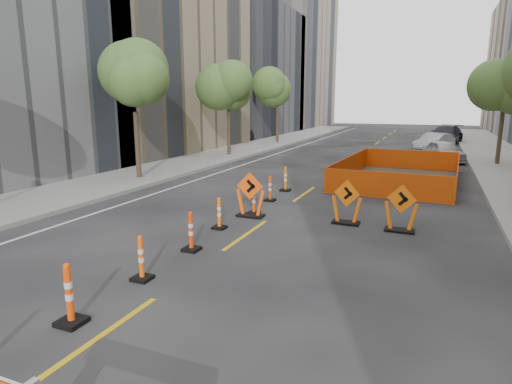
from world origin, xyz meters
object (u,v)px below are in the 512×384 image
at_px(channelizer_4, 191,231).
at_px(chevron_sign_left, 250,195).
at_px(channelizer_7, 270,188).
at_px(chevron_sign_center, 347,202).
at_px(channelizer_6, 254,200).
at_px(chevron_sign_right, 401,208).
at_px(parked_car_mid, 434,143).
at_px(channelizer_2, 69,294).
at_px(parked_car_far, 446,134).
at_px(channelizer_3, 141,258).
at_px(channelizer_5, 219,213).
at_px(parked_car_near, 443,151).
at_px(channelizer_8, 285,179).

distance_m(channelizer_4, chevron_sign_left, 3.66).
relative_size(channelizer_7, chevron_sign_center, 0.71).
distance_m(channelizer_6, chevron_sign_right, 4.80).
bearing_deg(parked_car_mid, chevron_sign_center, -71.98).
relative_size(channelizer_2, channelizer_6, 1.19).
bearing_deg(channelizer_4, chevron_sign_left, 88.59).
height_order(channelizer_7, parked_car_mid, parked_car_mid).
distance_m(chevron_sign_center, parked_car_far, 29.84).
relative_size(channelizer_3, chevron_sign_center, 0.71).
bearing_deg(chevron_sign_left, parked_car_far, 76.20).
bearing_deg(channelizer_7, channelizer_3, -89.33).
bearing_deg(channelizer_2, channelizer_3, 91.23).
relative_size(channelizer_5, chevron_sign_center, 0.69).
height_order(chevron_sign_right, parked_car_near, chevron_sign_right).
bearing_deg(channelizer_5, chevron_sign_right, 19.59).
bearing_deg(channelizer_5, parked_car_far, 77.93).
bearing_deg(channelizer_3, chevron_sign_left, 88.88).
bearing_deg(channelizer_5, channelizer_3, -87.03).
bearing_deg(channelizer_5, chevron_sign_center, 30.36).
bearing_deg(channelizer_6, parked_car_near, 69.72).
distance_m(chevron_sign_center, chevron_sign_right, 1.65).
height_order(channelizer_4, chevron_sign_center, chevron_sign_center).
distance_m(channelizer_5, channelizer_6, 2.04).
bearing_deg(channelizer_2, channelizer_7, 90.78).
distance_m(channelizer_5, chevron_sign_left, 1.69).
xyz_separation_m(channelizer_8, chevron_sign_center, (3.38, -4.04, 0.17)).
relative_size(channelizer_5, parked_car_far, 0.17).
xyz_separation_m(channelizer_7, channelizer_8, (-0.05, 2.02, 0.04)).
distance_m(channelizer_6, channelizer_7, 2.02).
height_order(channelizer_8, parked_car_mid, parked_car_mid).
relative_size(channelizer_5, channelizer_6, 1.03).
relative_size(channelizer_5, channelizer_7, 0.97).
height_order(channelizer_2, channelizer_4, channelizer_2).
relative_size(channelizer_3, channelizer_8, 0.94).
height_order(channelizer_7, channelizer_8, channelizer_8).
bearing_deg(channelizer_4, channelizer_6, 89.20).
bearing_deg(channelizer_2, parked_car_far, 80.19).
bearing_deg(parked_car_far, channelizer_5, -90.46).
bearing_deg(channelizer_7, parked_car_near, 66.63).
distance_m(channelizer_3, channelizer_7, 8.07).
distance_m(channelizer_8, chevron_sign_left, 4.43).
distance_m(channelizer_5, parked_car_near, 19.74).
distance_m(channelizer_8, chevron_sign_center, 5.27).
distance_m(chevron_sign_center, parked_car_mid, 22.11).
relative_size(channelizer_6, chevron_sign_center, 0.67).
distance_m(channelizer_6, parked_car_near, 17.74).
xyz_separation_m(channelizer_5, chevron_sign_right, (5.08, 1.81, 0.23)).
distance_m(channelizer_7, parked_car_near, 15.93).
xyz_separation_m(chevron_sign_center, parked_car_near, (2.99, 16.64, -0.04)).
bearing_deg(channelizer_3, channelizer_7, 90.67).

